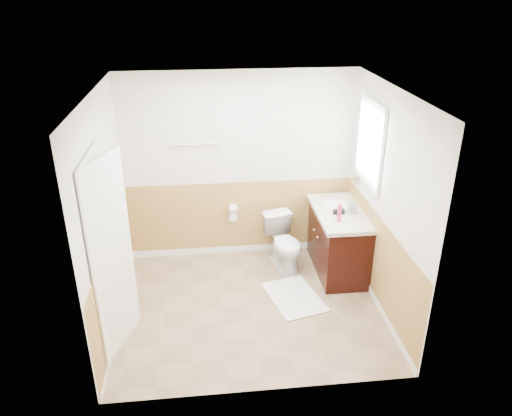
{
  "coord_description": "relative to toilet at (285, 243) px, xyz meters",
  "views": [
    {
      "loc": [
        -0.45,
        -4.7,
        3.48
      ],
      "look_at": [
        0.1,
        0.25,
        1.15
      ],
      "focal_mm": 34.48,
      "sensor_mm": 36.0,
      "label": 1
    }
  ],
  "objects": [
    {
      "name": "wall_right",
      "position": [
        0.95,
        -0.85,
        0.9
      ],
      "size": [
        0.0,
        3.0,
        3.0
      ],
      "primitive_type": "plane",
      "rotation": [
        1.57,
        0.0,
        -1.57
      ],
      "color": "silver",
      "rests_on": "floor"
    },
    {
      "name": "lotion_bottle",
      "position": [
        0.57,
        -0.44,
        0.61
      ],
      "size": [
        0.05,
        0.05,
        0.22
      ],
      "primitive_type": "cylinder",
      "color": "#BF3150",
      "rests_on": "countertop"
    },
    {
      "name": "toilet",
      "position": [
        0.0,
        0.0,
        0.0
      ],
      "size": [
        0.54,
        0.75,
        0.69
      ],
      "primitive_type": "imported",
      "rotation": [
        0.0,
        0.0,
        0.25
      ],
      "color": "white",
      "rests_on": "floor"
    },
    {
      "name": "door_frame",
      "position": [
        -2.02,
        -1.3,
        0.68
      ],
      "size": [
        0.02,
        0.92,
        2.1
      ],
      "primitive_type": "cube",
      "color": "white",
      "rests_on": "wall_left"
    },
    {
      "name": "faucet",
      "position": [
        0.85,
        -0.02,
        0.57
      ],
      "size": [
        0.02,
        0.02,
        0.14
      ],
      "primitive_type": "cylinder",
      "color": "silver",
      "rests_on": "countertop"
    },
    {
      "name": "door",
      "position": [
        -1.95,
        -1.3,
        0.67
      ],
      "size": [
        0.29,
        0.78,
        2.04
      ],
      "primitive_type": "cube",
      "rotation": [
        0.0,
        0.0,
        -0.31
      ],
      "color": "white",
      "rests_on": "wall_left"
    },
    {
      "name": "door_knob",
      "position": [
        -1.89,
        -0.97,
        0.6
      ],
      "size": [
        0.06,
        0.06,
        0.06
      ],
      "primitive_type": "sphere",
      "color": "silver",
      "rests_on": "door"
    },
    {
      "name": "mirror_panel",
      "position": [
        0.93,
        0.25,
        1.2
      ],
      "size": [
        0.02,
        0.35,
        0.9
      ],
      "primitive_type": "cube",
      "color": "silver",
      "rests_on": "wall_right"
    },
    {
      "name": "sink_basin",
      "position": [
        0.67,
        -0.02,
        0.51
      ],
      "size": [
        0.36,
        0.36,
        0.02
      ],
      "primitive_type": "cylinder",
      "color": "white",
      "rests_on": "countertop"
    },
    {
      "name": "wainscot_left",
      "position": [
        -2.03,
        -0.85,
        0.15
      ],
      "size": [
        0.0,
        2.6,
        2.6
      ],
      "primitive_type": "plane",
      "rotation": [
        1.57,
        0.0,
        1.57
      ],
      "color": "tan",
      "rests_on": "floor"
    },
    {
      "name": "soap_dispenser",
      "position": [
        0.79,
        -0.24,
        0.6
      ],
      "size": [
        0.09,
        0.09,
        0.19
      ],
      "primitive_type": "imported",
      "rotation": [
        0.0,
        0.0,
        0.06
      ],
      "color": "#8F96A2",
      "rests_on": "countertop"
    },
    {
      "name": "tp_roll",
      "position": [
        -0.65,
        0.38,
        0.35
      ],
      "size": [
        0.1,
        0.11,
        0.11
      ],
      "primitive_type": "cylinder",
      "rotation": [
        0.0,
        1.57,
        0.0
      ],
      "color": "white",
      "rests_on": "tp_holder_bar"
    },
    {
      "name": "wall_back",
      "position": [
        -0.55,
        0.45,
        0.9
      ],
      "size": [
        3.0,
        0.0,
        3.0
      ],
      "primitive_type": "plane",
      "rotation": [
        1.57,
        0.0,
        0.0
      ],
      "color": "silver",
      "rests_on": "floor"
    },
    {
      "name": "tp_holder_bar",
      "position": [
        -0.65,
        0.38,
        0.35
      ],
      "size": [
        0.14,
        0.02,
        0.02
      ],
      "primitive_type": "cylinder",
      "rotation": [
        0.0,
        1.57,
        0.0
      ],
      "color": "silver",
      "rests_on": "wall_back"
    },
    {
      "name": "ceiling",
      "position": [
        -0.55,
        -0.85,
        2.15
      ],
      "size": [
        3.0,
        3.0,
        0.0
      ],
      "primitive_type": "plane",
      "rotation": [
        3.14,
        0.0,
        0.0
      ],
      "color": "white",
      "rests_on": "floor"
    },
    {
      "name": "hair_dryer_handle",
      "position": [
        0.59,
        -0.25,
        0.51
      ],
      "size": [
        0.03,
        0.03,
        0.07
      ],
      "primitive_type": "cylinder",
      "color": "black",
      "rests_on": "countertop"
    },
    {
      "name": "towel_bar",
      "position": [
        -1.1,
        0.4,
        1.25
      ],
      "size": [
        0.62,
        0.02,
        0.02
      ],
      "primitive_type": "cylinder",
      "rotation": [
        0.0,
        1.57,
        0.0
      ],
      "color": "silver",
      "rests_on": "wall_back"
    },
    {
      "name": "hair_dryer_body",
      "position": [
        0.62,
        -0.24,
        0.54
      ],
      "size": [
        0.14,
        0.07,
        0.07
      ],
      "primitive_type": "cylinder",
      "rotation": [
        0.0,
        1.57,
        0.0
      ],
      "color": "black",
      "rests_on": "countertop"
    },
    {
      "name": "wainscot_front",
      "position": [
        -0.55,
        -2.13,
        0.15
      ],
      "size": [
        3.0,
        0.0,
        3.0
      ],
      "primitive_type": "plane",
      "rotation": [
        -1.57,
        0.0,
        0.0
      ],
      "color": "tan",
      "rests_on": "floor"
    },
    {
      "name": "vanity_knob_left",
      "position": [
        0.37,
        -0.27,
        0.2
      ],
      "size": [
        0.03,
        0.03,
        0.03
      ],
      "primitive_type": "sphere",
      "color": "silver",
      "rests_on": "vanity_cabinet"
    },
    {
      "name": "countertop",
      "position": [
        0.66,
        -0.17,
        0.48
      ],
      "size": [
        0.6,
        1.15,
        0.05
      ],
      "primitive_type": "cube",
      "color": "beige",
      "rests_on": "vanity_cabinet"
    },
    {
      "name": "vanity_knob_right",
      "position": [
        0.37,
        -0.07,
        0.2
      ],
      "size": [
        0.03,
        0.03,
        0.03
      ],
      "primitive_type": "sphere",
      "color": "silver",
      "rests_on": "vanity_cabinet"
    },
    {
      "name": "wainscot_right",
      "position": [
        0.94,
        -0.85,
        0.15
      ],
      "size": [
        0.0,
        2.6,
        2.6
      ],
      "primitive_type": "plane",
      "rotation": [
        1.57,
        0.0,
        -1.57
      ],
      "color": "tan",
      "rests_on": "floor"
    },
    {
      "name": "window_frame",
      "position": [
        0.92,
        -0.26,
        1.4
      ],
      "size": [
        0.04,
        0.8,
        1.0
      ],
      "primitive_type": "cube",
      "color": "white",
      "rests_on": "wall_right"
    },
    {
      "name": "floor",
      "position": [
        -0.55,
        -0.85,
        -0.35
      ],
      "size": [
        3.0,
        3.0,
        0.0
      ],
      "primitive_type": "plane",
      "color": "#8C7051",
      "rests_on": "ground"
    },
    {
      "name": "wall_left",
      "position": [
        -2.05,
        -0.85,
        0.9
      ],
      "size": [
        0.0,
        3.0,
        3.0
      ],
      "primitive_type": "plane",
      "rotation": [
        1.57,
        0.0,
        1.57
      ],
      "color": "silver",
      "rests_on": "floor"
    },
    {
      "name": "wainscot_back",
      "position": [
        -0.55,
        0.44,
        0.15
      ],
      "size": [
        3.0,
        0.0,
        3.0
      ],
      "primitive_type": "plane",
      "rotation": [
        1.57,
        0.0,
        0.0
      ],
      "color": "tan",
      "rests_on": "floor"
    },
    {
      "name": "wall_front",
      "position": [
        -0.55,
        -2.15,
        0.9
      ],
      "size": [
        3.0,
        0.0,
        3.0
      ],
      "primitive_type": "plane",
      "rotation": [
        -1.57,
        0.0,
        0.0
      ],
      "color": "silver",
      "rests_on": "floor"
    },
    {
      "name": "vanity_cabinet",
      "position": [
        0.67,
        -0.17,
        0.05
      ],
      "size": [
        0.55,
        1.1,
        0.8
      ],
      "primitive_type": "cube",
      "color": "black",
      "rests_on": "floor"
    },
    {
      "name": "bath_mat",
      "position": [
        0.0,
        -0.73,
        -0.34
      ],
      "size": [
        0.73,
        0.91,
        0.02
      ],
      "primitive_type": "cube",
      "rotation": [
        0.0,
        0.0,
        0.25
      ],
      "color": "white",
      "rests_on": "floor"
    },
    {
      "name": "tp_sheet",
      "position": [
        -0.65,
        0.38,
        0.24
      ],
      "size": [
        0.1,
        0.01,
        0.16
      ],
      "primitive_type": "cube",
      "color": "white",
      "rests_on": "tp_roll"
    },
    {
      "name": "window_glass",
      "position": [
        0.94,
        -0.26,
        1.4
      ],
      "size": [
        0.01,
        0.7,
        0.9
      ],
      "primitive_type": "cube",
      "color": "white",
      "rests_on": "wall_right"
    }
  ]
}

